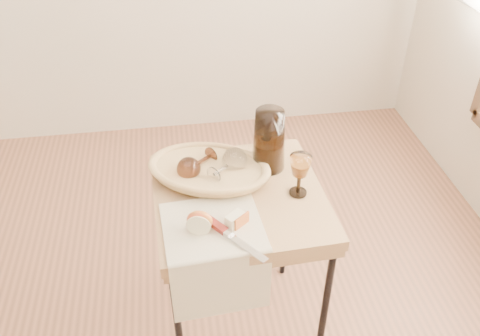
{
  "coord_description": "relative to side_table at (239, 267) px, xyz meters",
  "views": [
    {
      "loc": [
        0.31,
        -1.01,
        1.76
      ],
      "look_at": [
        0.49,
        0.21,
        0.82
      ],
      "focal_mm": 38.01,
      "sensor_mm": 36.0,
      "label": 1
    }
  ],
  "objects": [
    {
      "name": "wine_goblet",
      "position": [
        0.19,
        -0.03,
        0.42
      ],
      "size": [
        0.09,
        0.09,
        0.15
      ],
      "primitive_type": null,
      "rotation": [
        0.0,
        0.0,
        0.29
      ],
      "color": "white",
      "rests_on": "side_table"
    },
    {
      "name": "side_table",
      "position": [
        0.0,
        0.0,
        0.0
      ],
      "size": [
        0.57,
        0.57,
        0.7
      ],
      "primitive_type": null,
      "rotation": [
        0.0,
        0.0,
        0.04
      ],
      "color": "brown",
      "rests_on": "floor"
    },
    {
      "name": "goblet_lying_b",
      "position": [
        -0.03,
        0.08,
        0.4
      ],
      "size": [
        0.16,
        0.16,
        0.09
      ],
      "primitive_type": null,
      "rotation": [
        0.0,
        0.0,
        0.72
      ],
      "color": "white",
      "rests_on": "bread_basket"
    },
    {
      "name": "pitcher",
      "position": [
        0.12,
        0.13,
        0.46
      ],
      "size": [
        0.16,
        0.24,
        0.26
      ],
      "primitive_type": null,
      "rotation": [
        0.0,
        0.0,
        0.02
      ],
      "color": "black",
      "rests_on": "side_table"
    },
    {
      "name": "goblet_lying_a",
      "position": [
        -0.12,
        0.12,
        0.4
      ],
      "size": [
        0.15,
        0.14,
        0.08
      ],
      "primitive_type": null,
      "rotation": [
        0.0,
        0.0,
        3.83
      ],
      "color": "brown",
      "rests_on": "bread_basket"
    },
    {
      "name": "tea_towel",
      "position": [
        -0.1,
        -0.14,
        0.35
      ],
      "size": [
        0.31,
        0.29,
        0.01
      ],
      "primitive_type": "cube",
      "rotation": [
        0.0,
        0.0,
        0.07
      ],
      "color": "beige",
      "rests_on": "side_table"
    },
    {
      "name": "table_knife",
      "position": [
        -0.05,
        -0.2,
        0.36
      ],
      "size": [
        0.17,
        0.22,
        0.02
      ],
      "primitive_type": null,
      "rotation": [
        0.0,
        0.0,
        -0.93
      ],
      "color": "silver",
      "rests_on": "tea_towel"
    },
    {
      "name": "apple_wedge",
      "position": [
        -0.03,
        -0.15,
        0.37
      ],
      "size": [
        0.07,
        0.06,
        0.04
      ],
      "primitive_type": "cube",
      "rotation": [
        0.0,
        0.0,
        0.66
      ],
      "color": "#F0E9BE",
      "rests_on": "tea_towel"
    },
    {
      "name": "bread_basket",
      "position": [
        -0.09,
        0.1,
        0.37
      ],
      "size": [
        0.43,
        0.37,
        0.05
      ],
      "primitive_type": null,
      "rotation": [
        0.0,
        0.0,
        -0.37
      ],
      "color": "#AD864D",
      "rests_on": "side_table"
    },
    {
      "name": "apple_half",
      "position": [
        -0.14,
        -0.15,
        0.39
      ],
      "size": [
        0.08,
        0.06,
        0.07
      ],
      "primitive_type": "ellipsoid",
      "rotation": [
        0.0,
        0.0,
        -0.24
      ],
      "color": "red",
      "rests_on": "tea_towel"
    }
  ]
}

